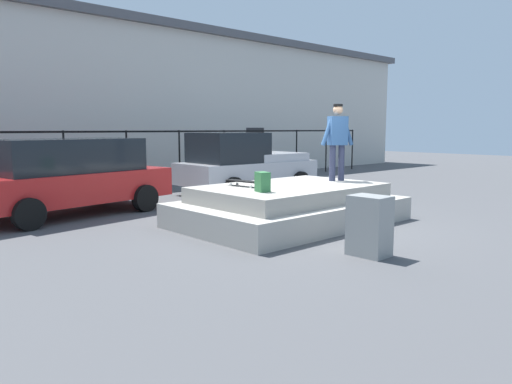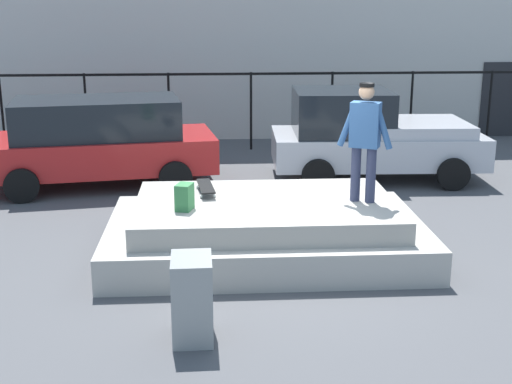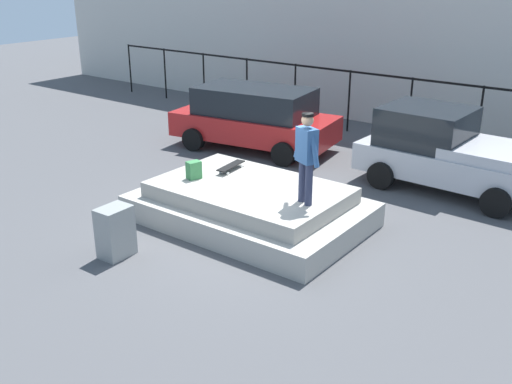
{
  "view_description": "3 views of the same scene",
  "coord_description": "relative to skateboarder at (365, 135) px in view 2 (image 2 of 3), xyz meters",
  "views": [
    {
      "loc": [
        -7.54,
        -6.51,
        1.96
      ],
      "look_at": [
        0.0,
        1.65,
        0.51
      ],
      "focal_mm": 34.19,
      "sensor_mm": 36.0,
      "label": 1
    },
    {
      "loc": [
        -0.98,
        -9.29,
        3.62
      ],
      "look_at": [
        -0.28,
        1.5,
        0.62
      ],
      "focal_mm": 48.96,
      "sensor_mm": 36.0,
      "label": 2
    },
    {
      "loc": [
        6.53,
        -8.35,
        4.97
      ],
      "look_at": [
        -0.61,
        1.11,
        0.33
      ],
      "focal_mm": 41.28,
      "sensor_mm": 36.0,
      "label": 3
    }
  ],
  "objects": [
    {
      "name": "ground_plane",
      "position": [
        -1.17,
        -0.25,
        -1.77
      ],
      "size": [
        60.0,
        60.0,
        0.0
      ],
      "primitive_type": "plane",
      "color": "#4C4C4F"
    },
    {
      "name": "concrete_ledge",
      "position": [
        -1.39,
        0.12,
        -1.41
      ],
      "size": [
        4.57,
        2.96,
        0.8
      ],
      "color": "#ADA89E",
      "rests_on": "ground_plane"
    },
    {
      "name": "skateboarder",
      "position": [
        0.0,
        0.0,
        0.0
      ],
      "size": [
        0.76,
        0.42,
        1.7
      ],
      "color": "#2D334C",
      "rests_on": "concrete_ledge"
    },
    {
      "name": "skateboard",
      "position": [
        -2.25,
        0.59,
        -0.87
      ],
      "size": [
        0.3,
        0.86,
        0.12
      ],
      "color": "black",
      "rests_on": "concrete_ledge"
    },
    {
      "name": "backpack",
      "position": [
        -2.54,
        -0.26,
        -0.79
      ],
      "size": [
        0.27,
        0.33,
        0.37
      ],
      "primitive_type": "cube",
      "rotation": [
        0.0,
        0.0,
        1.28
      ],
      "color": "#33723F",
      "rests_on": "concrete_ledge"
    },
    {
      "name": "car_red_hatchback_near",
      "position": [
        -4.4,
        4.26,
        -0.85
      ],
      "size": [
        4.79,
        2.73,
        1.74
      ],
      "color": "#B21E1E",
      "rests_on": "ground_plane"
    },
    {
      "name": "car_silver_pickup_mid",
      "position": [
        1.09,
        4.42,
        -0.86
      ],
      "size": [
        4.33,
        2.28,
        1.84
      ],
      "color": "#B7B7BC",
      "rests_on": "ground_plane"
    },
    {
      "name": "utility_box",
      "position": [
        -2.4,
        -2.51,
        -1.3
      ],
      "size": [
        0.45,
        0.61,
        0.94
      ],
      "primitive_type": "cube",
      "rotation": [
        0.0,
        0.0,
        0.02
      ],
      "color": "gray",
      "rests_on": "ground_plane"
    },
    {
      "name": "fence_row",
      "position": [
        -1.17,
        7.48,
        -0.46
      ],
      "size": [
        24.06,
        0.06,
        1.91
      ],
      "color": "black",
      "rests_on": "ground_plane"
    },
    {
      "name": "warehouse_building",
      "position": [
        -1.17,
        13.26,
        1.19
      ],
      "size": [
        34.63,
        9.36,
        5.9
      ],
      "color": "beige",
      "rests_on": "ground_plane"
    }
  ]
}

